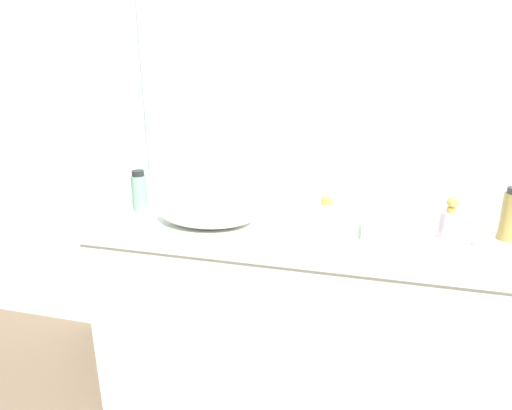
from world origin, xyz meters
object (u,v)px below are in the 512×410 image
object	(u,v)px
spray_can	(140,191)
soap_dispenser	(450,221)
folded_hand_towel	(393,232)
perfume_bottle	(326,215)
sink_basin	(208,210)
lotion_bottle	(511,215)
candle_jar	(482,241)

from	to	relation	value
spray_can	soap_dispenser	bearing A→B (deg)	-0.24
soap_dispenser	folded_hand_towel	distance (m)	0.21
soap_dispenser	perfume_bottle	bearing A→B (deg)	-176.12
sink_basin	soap_dispenser	xyz separation A→B (m)	(0.91, 0.08, 0.01)
soap_dispenser	lotion_bottle	size ratio (longest dim) A/B	0.81
soap_dispenser	sink_basin	bearing A→B (deg)	-175.22
lotion_bottle	candle_jar	distance (m)	0.16
sink_basin	soap_dispenser	bearing A→B (deg)	4.78
sink_basin	soap_dispenser	size ratio (longest dim) A/B	2.58
lotion_bottle	folded_hand_towel	size ratio (longest dim) A/B	0.82
sink_basin	lotion_bottle	world-z (taller)	lotion_bottle
sink_basin	candle_jar	bearing A→B (deg)	1.13
spray_can	folded_hand_towel	world-z (taller)	spray_can
spray_can	folded_hand_towel	distance (m)	1.06
sink_basin	candle_jar	xyz separation A→B (m)	(1.01, 0.02, -0.04)
perfume_bottle	lotion_bottle	bearing A→B (deg)	5.53
lotion_bottle	spray_can	world-z (taller)	lotion_bottle
perfume_bottle	sink_basin	bearing A→B (deg)	-174.36
candle_jar	sink_basin	bearing A→B (deg)	-178.87
soap_dispenser	folded_hand_towel	xyz separation A→B (m)	(-0.20, -0.04, -0.04)
lotion_bottle	candle_jar	bearing A→B (deg)	-139.17
sink_basin	spray_can	xyz separation A→B (m)	(-0.35, 0.08, 0.03)
lotion_bottle	perfume_bottle	distance (m)	0.66
soap_dispenser	folded_hand_towel	world-z (taller)	soap_dispenser
spray_can	folded_hand_towel	xyz separation A→B (m)	(1.06, -0.05, -0.07)
perfume_bottle	folded_hand_towel	bearing A→B (deg)	-2.88
lotion_bottle	folded_hand_towel	bearing A→B (deg)	-169.30
perfume_bottle	folded_hand_towel	xyz separation A→B (m)	(0.25, -0.01, -0.04)
candle_jar	lotion_bottle	bearing A→B (deg)	40.83
candle_jar	folded_hand_towel	bearing A→B (deg)	177.45
soap_dispenser	perfume_bottle	distance (m)	0.45
sink_basin	spray_can	bearing A→B (deg)	166.75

